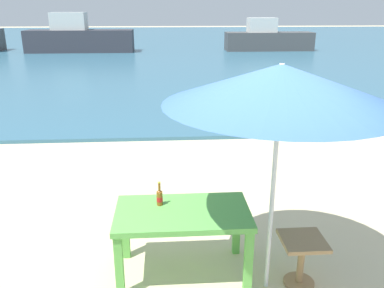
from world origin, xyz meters
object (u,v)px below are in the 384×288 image
(beer_bottle_amber, at_px, (160,197))
(swimmer_person, at_px, (184,102))
(picnic_table_green, at_px, (183,220))
(side_table_wood, at_px, (302,255))
(boat_tanker, at_px, (79,38))
(patio_umbrella, at_px, (281,85))
(boat_cargo_ship, at_px, (268,39))

(beer_bottle_amber, relative_size, swimmer_person, 0.65)
(picnic_table_green, distance_m, swimmer_person, 7.33)
(picnic_table_green, height_order, beer_bottle_amber, beer_bottle_amber)
(side_table_wood, height_order, boat_tanker, boat_tanker)
(boat_tanker, bearing_deg, swimmer_person, -68.81)
(patio_umbrella, bearing_deg, beer_bottle_amber, 158.62)
(swimmer_person, distance_m, boat_tanker, 16.21)
(picnic_table_green, relative_size, side_table_wood, 2.59)
(picnic_table_green, relative_size, boat_cargo_ship, 0.25)
(patio_umbrella, bearing_deg, boat_cargo_ship, 75.98)
(picnic_table_green, xyz_separation_m, swimmer_person, (0.38, 7.31, -0.41))
(beer_bottle_amber, bearing_deg, patio_umbrella, -21.38)
(beer_bottle_amber, distance_m, swimmer_person, 7.21)
(patio_umbrella, bearing_deg, side_table_wood, 1.85)
(beer_bottle_amber, height_order, swimmer_person, beer_bottle_amber)
(beer_bottle_amber, bearing_deg, side_table_wood, -16.07)
(swimmer_person, bearing_deg, patio_umbrella, -86.45)
(beer_bottle_amber, xyz_separation_m, swimmer_person, (0.62, 7.16, -0.61))
(patio_umbrella, xyz_separation_m, boat_cargo_ship, (5.69, 22.77, -1.31))
(side_table_wood, bearing_deg, picnic_table_green, 167.44)
(swimmer_person, height_order, boat_cargo_ship, boat_cargo_ship)
(picnic_table_green, xyz_separation_m, boat_cargo_ship, (6.54, 22.49, 0.16))
(picnic_table_green, height_order, patio_umbrella, patio_umbrella)
(beer_bottle_amber, height_order, boat_cargo_ship, boat_cargo_ship)
(swimmer_person, bearing_deg, side_table_wood, -83.80)
(boat_tanker, bearing_deg, boat_cargo_ship, 0.43)
(picnic_table_green, distance_m, patio_umbrella, 1.72)
(boat_tanker, xyz_separation_m, boat_cargo_ship, (12.01, 0.09, -0.12))
(side_table_wood, distance_m, boat_tanker, 23.64)
(boat_cargo_ship, bearing_deg, patio_umbrella, -104.02)
(boat_tanker, bearing_deg, beer_bottle_amber, -76.77)
(patio_umbrella, distance_m, side_table_wood, 1.80)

